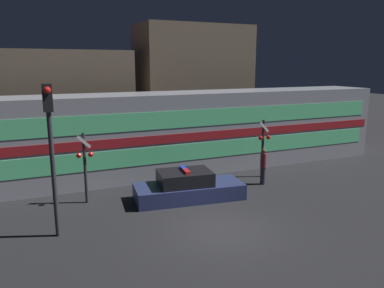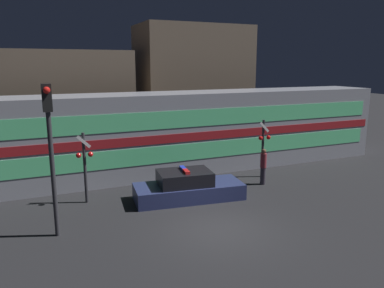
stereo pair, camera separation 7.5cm
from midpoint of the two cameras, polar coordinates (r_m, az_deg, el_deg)
name	(u,v)px [view 1 (the left image)]	position (r m, az deg, el deg)	size (l,w,h in m)	color
ground_plane	(220,229)	(13.87, 4.10, -12.84)	(120.00, 120.00, 0.00)	black
train	(194,131)	(20.94, 0.27, 1.98)	(23.18, 3.03, 4.35)	gray
police_car	(188,188)	(16.56, -0.76, -6.67)	(4.93, 2.39, 1.40)	navy
pedestrian	(263,166)	(18.76, 10.68, -3.33)	(0.30, 0.30, 1.80)	#2D2833
crossing_signal_near	(263,145)	(19.82, 10.68, -0.12)	(0.70, 0.31, 3.04)	#2D2D33
crossing_signal_far	(85,164)	(16.39, -16.12, -2.91)	(0.70, 0.31, 3.05)	#2D2D33
traffic_light_corner	(51,140)	(13.14, -20.87, 0.59)	(0.30, 0.46, 5.23)	#2D2D33
building_left	(57,104)	(25.58, -19.92, 5.70)	(8.69, 6.08, 6.66)	brown
building_center	(193,85)	(28.94, 0.01, 9.05)	(8.22, 4.64, 8.67)	brown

